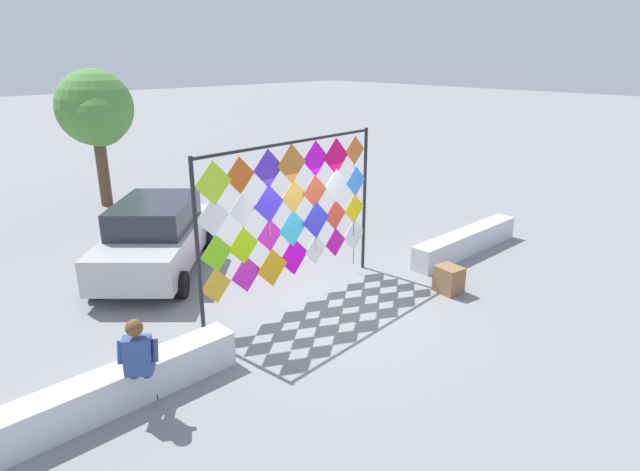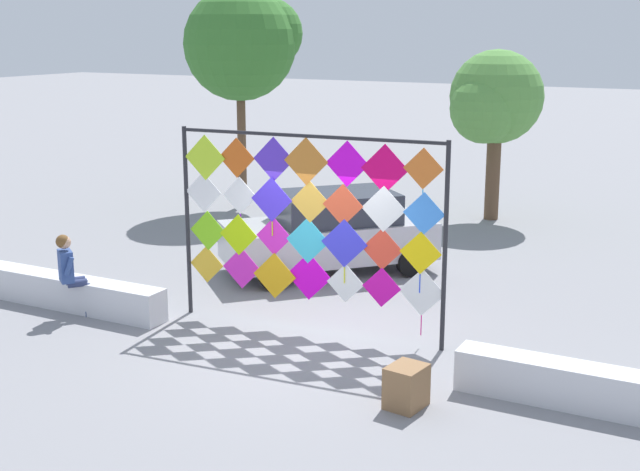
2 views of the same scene
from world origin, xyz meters
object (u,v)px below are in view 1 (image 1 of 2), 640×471
at_px(kite_display_rack, 294,208).
at_px(seated_vendor, 140,356).
at_px(tree_broadleaf, 96,111).
at_px(cardboard_box_large, 449,279).
at_px(parked_car, 155,236).

xyz_separation_m(kite_display_rack, seated_vendor, (-3.76, -1.22, -1.04)).
distance_m(seated_vendor, tree_broadleaf, 11.23).
bearing_deg(seated_vendor, tree_broadleaf, 69.31).
distance_m(seated_vendor, cardboard_box_large, 6.26).
bearing_deg(tree_broadleaf, cardboard_box_large, -78.22).
bearing_deg(cardboard_box_large, seated_vendor, 173.58).
relative_size(kite_display_rack, cardboard_box_large, 8.05).
xyz_separation_m(parked_car, tree_broadleaf, (1.38, 5.91, 2.13)).
relative_size(kite_display_rack, parked_car, 1.07).
bearing_deg(parked_car, tree_broadleaf, 76.85).
bearing_deg(parked_car, kite_display_rack, -68.66).
relative_size(seated_vendor, cardboard_box_large, 2.56).
relative_size(parked_car, tree_broadleaf, 0.99).
bearing_deg(seated_vendor, parked_car, 60.30).
relative_size(kite_display_rack, tree_broadleaf, 1.06).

